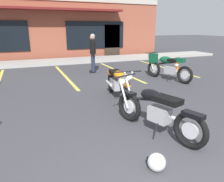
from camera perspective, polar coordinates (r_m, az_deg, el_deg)
ground_plane at (r=5.48m, az=-4.61°, el=-4.44°), size 80.00×80.00×0.00m
sidewalk_kerb at (r=12.73m, az=-15.31°, el=7.42°), size 22.00×1.80×0.14m
brick_storefront_building at (r=16.52m, az=-17.68°, el=15.47°), size 15.07×6.20×3.73m
painted_stall_lines at (r=9.23m, az=-12.31°, el=3.92°), size 10.01×4.80×0.01m
motorcycle_foreground_classic at (r=4.17m, az=11.34°, el=-4.82°), size 0.97×2.05×0.98m
motorcycle_black_cruiser at (r=5.99m, az=1.49°, el=2.06°), size 0.73×2.10×0.98m
motorcycle_silver_naked at (r=8.55m, az=14.08°, el=6.41°), size 0.93×2.06×0.98m
person_in_black_shirt at (r=9.60m, az=-5.09°, el=10.45°), size 0.33×0.61×1.68m
helmet_on_pavement at (r=3.27m, az=11.65°, el=-17.84°), size 0.26×0.26×0.26m
traffic_cone at (r=10.22m, az=16.59°, el=6.27°), size 0.34×0.34×0.53m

